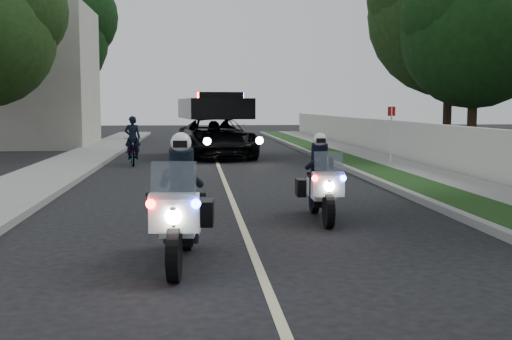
% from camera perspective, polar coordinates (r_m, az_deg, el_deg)
% --- Properties ---
extents(ground, '(120.00, 120.00, 0.00)m').
position_cam_1_polar(ground, '(7.53, 1.02, -10.61)').
color(ground, black).
rests_on(ground, ground).
extents(curb_right, '(0.20, 60.00, 0.15)m').
position_cam_1_polar(curb_right, '(17.99, 10.41, -0.82)').
color(curb_right, gray).
rests_on(curb_right, ground).
extents(grass_verge, '(1.20, 60.00, 0.16)m').
position_cam_1_polar(grass_verge, '(18.19, 12.53, -0.78)').
color(grass_verge, '#193814').
rests_on(grass_verge, ground).
extents(sidewalk_right, '(1.40, 60.00, 0.16)m').
position_cam_1_polar(sidewalk_right, '(18.64, 16.33, -0.72)').
color(sidewalk_right, gray).
rests_on(sidewalk_right, ground).
extents(property_wall, '(0.22, 60.00, 1.50)m').
position_cam_1_polar(property_wall, '(18.97, 19.20, 1.34)').
color(property_wall, beige).
rests_on(property_wall, ground).
extents(curb_left, '(0.20, 60.00, 0.15)m').
position_cam_1_polar(curb_left, '(17.61, -16.20, -1.10)').
color(curb_left, gray).
rests_on(curb_left, ground).
extents(sidewalk_left, '(2.00, 60.00, 0.16)m').
position_cam_1_polar(sidewalk_left, '(17.84, -19.68, -1.11)').
color(sidewalk_left, gray).
rests_on(sidewalk_left, ground).
extents(building_far, '(8.00, 6.00, 7.00)m').
position_cam_1_polar(building_far, '(34.45, -21.17, 7.74)').
color(building_far, '#A8A396').
rests_on(building_far, ground).
extents(lane_marking, '(0.12, 50.00, 0.01)m').
position_cam_1_polar(lane_marking, '(17.33, -2.75, -1.22)').
color(lane_marking, '#BFB78C').
rests_on(lane_marking, ground).
extents(police_moto_left, '(0.88, 2.13, 1.77)m').
position_cam_1_polar(police_moto_left, '(8.76, -6.68, -8.30)').
color(police_moto_left, white).
rests_on(police_moto_left, ground).
extents(police_moto_right, '(0.72, 1.92, 1.62)m').
position_cam_1_polar(police_moto_right, '(11.97, 5.78, -4.45)').
color(police_moto_right, silver).
rests_on(police_moto_right, ground).
extents(police_suv, '(3.44, 6.09, 2.81)m').
position_cam_1_polar(police_suv, '(26.00, -3.58, 1.13)').
color(police_suv, black).
rests_on(police_suv, ground).
extents(bicycle, '(0.91, 1.98, 1.00)m').
position_cam_1_polar(bicycle, '(23.07, -10.92, 0.44)').
color(bicycle, black).
rests_on(bicycle, ground).
extents(cyclist, '(0.58, 0.40, 1.54)m').
position_cam_1_polar(cyclist, '(23.07, -10.92, 0.44)').
color(cyclist, black).
rests_on(cyclist, ground).
extents(sign_post, '(0.44, 0.44, 2.14)m').
position_cam_1_polar(sign_post, '(22.81, 11.92, 0.36)').
color(sign_post, red).
rests_on(sign_post, ground).
extents(tree_right_c, '(6.32, 6.32, 9.22)m').
position_cam_1_polar(tree_right_c, '(25.84, 18.62, 0.81)').
color(tree_right_c, '#133511').
rests_on(tree_right_c, ground).
extents(tree_right_d, '(8.51, 8.51, 11.39)m').
position_cam_1_polar(tree_right_d, '(28.36, 16.61, 1.29)').
color(tree_right_d, '#214115').
rests_on(tree_right_d, ground).
extents(tree_left_far, '(8.51, 8.51, 11.74)m').
position_cam_1_polar(tree_left_far, '(39.82, -17.82, 2.50)').
color(tree_left_far, black).
rests_on(tree_left_far, ground).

